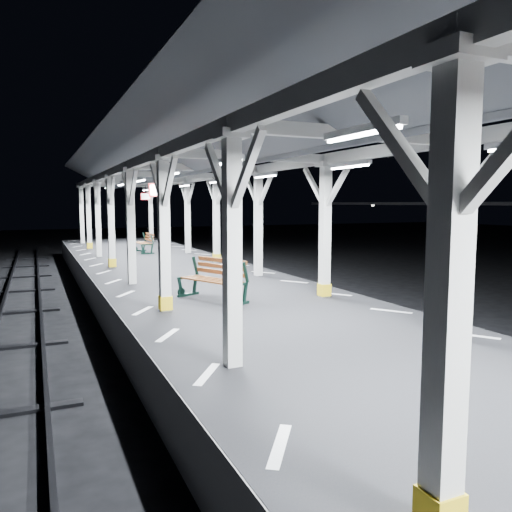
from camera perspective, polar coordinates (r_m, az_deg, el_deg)
ground at (r=10.16m, az=3.94°, el=-13.03°), size 120.00×120.00×0.00m
platform at (r=10.01m, az=3.96°, el=-10.32°), size 6.00×50.00×1.00m
hazard_stripes_left at (r=9.03m, az=-10.06°, el=-8.90°), size 1.00×48.00×0.01m
hazard_stripes_right at (r=11.21m, az=15.18°, el=-6.08°), size 1.00×48.00×0.01m
track_left at (r=9.09m, az=-26.35°, el=-15.48°), size 2.20×60.00×0.16m
track_right at (r=13.15m, az=23.82°, el=-8.74°), size 2.20×60.00×0.16m
canopy at (r=9.67m, az=4.18°, el=13.39°), size 5.40×49.00×4.65m
bench_mid at (r=12.02m, az=-4.70°, el=-2.53°), size 1.34×1.95×0.99m
bench_far at (r=24.09m, az=-12.51°, el=1.54°), size 0.66×1.69×0.91m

